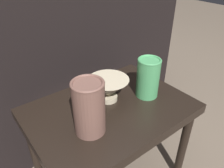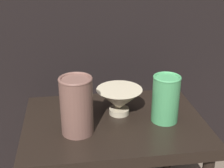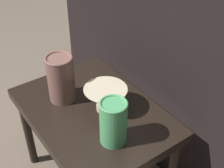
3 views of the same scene
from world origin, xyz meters
name	(u,v)px [view 1 (image 1 of 3)]	position (x,y,z in m)	size (l,w,h in m)	color
table	(110,118)	(0.00, 0.00, 0.38)	(0.61, 0.44, 0.43)	black
couch_backdrop	(51,57)	(0.00, 0.53, 0.44)	(1.39, 0.50, 0.88)	black
bowl	(108,88)	(0.02, 0.04, 0.48)	(0.16, 0.16, 0.09)	#C1B293
vase_textured_left	(89,107)	(-0.13, -0.06, 0.53)	(0.10, 0.10, 0.19)	brown
vase_colorful_right	(148,77)	(0.17, -0.03, 0.51)	(0.09, 0.09, 0.16)	#47995B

